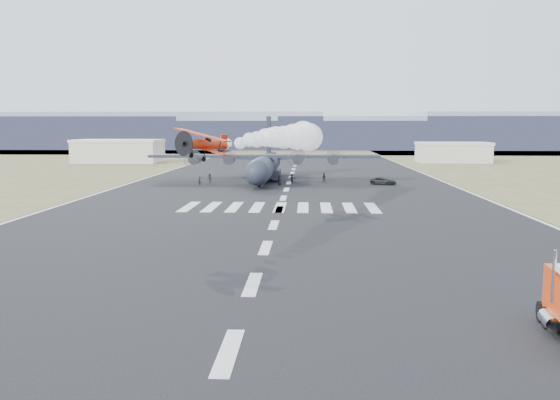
# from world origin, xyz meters

# --- Properties ---
(ground) EXTENTS (500.00, 500.00, 0.00)m
(ground) POSITION_xyz_m (0.00, 0.00, 0.00)
(ground) COLOR black
(ground) RESTS_ON ground
(scrub_far) EXTENTS (500.00, 80.00, 0.00)m
(scrub_far) POSITION_xyz_m (0.00, 230.00, 0.00)
(scrub_far) COLOR brown
(scrub_far) RESTS_ON ground
(runway_markings) EXTENTS (60.00, 260.00, 0.01)m
(runway_markings) POSITION_xyz_m (0.00, 60.00, 0.01)
(runway_markings) COLOR silver
(runway_markings) RESTS_ON ground
(ridge_seg_b) EXTENTS (150.00, 50.00, 15.00)m
(ridge_seg_b) POSITION_xyz_m (-130.00, 260.00, 7.50)
(ridge_seg_b) COLOR gray
(ridge_seg_b) RESTS_ON ground
(ridge_seg_c) EXTENTS (150.00, 50.00, 17.00)m
(ridge_seg_c) POSITION_xyz_m (-65.00, 260.00, 8.50)
(ridge_seg_c) COLOR gray
(ridge_seg_c) RESTS_ON ground
(ridge_seg_d) EXTENTS (150.00, 50.00, 13.00)m
(ridge_seg_d) POSITION_xyz_m (0.00, 260.00, 6.50)
(ridge_seg_d) COLOR gray
(ridge_seg_d) RESTS_ON ground
(ridge_seg_e) EXTENTS (150.00, 50.00, 15.00)m
(ridge_seg_e) POSITION_xyz_m (65.00, 260.00, 7.50)
(ridge_seg_e) COLOR gray
(ridge_seg_e) RESTS_ON ground
(hangar_left) EXTENTS (24.50, 14.50, 6.70)m
(hangar_left) POSITION_xyz_m (-52.00, 145.00, 3.41)
(hangar_left) COLOR #B7B2A3
(hangar_left) RESTS_ON ground
(hangar_right) EXTENTS (20.50, 12.50, 5.90)m
(hangar_right) POSITION_xyz_m (46.00, 150.00, 3.01)
(hangar_right) COLOR #B7B2A3
(hangar_right) RESTS_ON ground
(aerobatic_biplane) EXTENTS (6.26, 5.91, 2.96)m
(aerobatic_biplane) POSITION_xyz_m (-5.91, 27.67, 8.90)
(aerobatic_biplane) COLOR red
(smoke_trail) EXTENTS (10.92, 30.44, 3.98)m
(smoke_trail) POSITION_xyz_m (1.69, 52.56, 9.12)
(smoke_trail) COLOR white
(transport_aircraft) EXTENTS (43.47, 35.86, 12.61)m
(transport_aircraft) POSITION_xyz_m (-4.82, 87.90, 3.25)
(transport_aircraft) COLOR #222633
(transport_aircraft) RESTS_ON ground
(support_vehicle) EXTENTS (5.17, 3.88, 1.31)m
(support_vehicle) POSITION_xyz_m (17.26, 81.30, 0.65)
(support_vehicle) COLOR black
(support_vehicle) RESTS_ON ground
(crew_a) EXTENTS (0.54, 0.65, 1.73)m
(crew_a) POSITION_xyz_m (-7.29, 82.50, 0.86)
(crew_a) COLOR black
(crew_a) RESTS_ON ground
(crew_b) EXTENTS (0.90, 0.90, 1.62)m
(crew_b) POSITION_xyz_m (-6.27, 81.13, 0.81)
(crew_b) COLOR black
(crew_b) RESTS_ON ground
(crew_c) EXTENTS (1.18, 0.75, 1.68)m
(crew_c) POSITION_xyz_m (-14.83, 83.38, 0.84)
(crew_c) COLOR black
(crew_c) RESTS_ON ground
(crew_d) EXTENTS (0.82, 1.06, 1.62)m
(crew_d) POSITION_xyz_m (-6.72, 84.10, 0.81)
(crew_d) COLOR black
(crew_d) RESTS_ON ground
(crew_e) EXTENTS (0.84, 1.04, 1.85)m
(crew_e) POSITION_xyz_m (-1.51, 79.23, 0.92)
(crew_e) COLOR black
(crew_e) RESTS_ON ground
(crew_f) EXTENTS (1.55, 1.06, 1.61)m
(crew_f) POSITION_xyz_m (0.58, 83.65, 0.80)
(crew_f) COLOR black
(crew_f) RESTS_ON ground
(crew_g) EXTENTS (0.75, 0.78, 1.66)m
(crew_g) POSITION_xyz_m (-15.75, 77.86, 0.83)
(crew_g) COLOR black
(crew_g) RESTS_ON ground
(crew_h) EXTENTS (0.88, 0.56, 1.77)m
(crew_h) POSITION_xyz_m (6.52, 84.62, 0.89)
(crew_h) COLOR black
(crew_h) RESTS_ON ground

